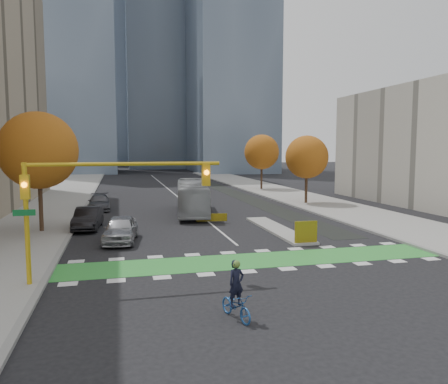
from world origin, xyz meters
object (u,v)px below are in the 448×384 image
tree_west (38,151)px  cyclist (236,300)px  tree_east_far (262,152)px  parked_car_c (99,202)px  bus (192,197)px  tree_east_near (307,157)px  hazard_board (306,232)px  traffic_signal_west (91,190)px  parked_car_a (121,229)px  parked_car_b (88,218)px

tree_west → cyclist: (8.98, -17.79, -4.94)m
tree_east_far → cyclist: (-15.52, -43.79, -4.56)m
tree_west → parked_car_c: (3.38, 10.63, -4.91)m
bus → cyclist: bearing=-88.3°
tree_east_near → tree_east_far: bearing=88.2°
hazard_board → traffic_signal_west: traffic_signal_west is taller
traffic_signal_west → cyclist: size_ratio=4.18×
bus → tree_east_far: bearing=64.3°
hazard_board → parked_car_c: size_ratio=0.29×
cyclist → parked_car_a: (-3.73, 13.47, 0.13)m
parked_car_b → bus: bearing=37.3°
bus → parked_car_b: (-8.44, -5.41, -0.71)m
tree_east_far → parked_car_a: size_ratio=1.62×
hazard_board → tree_west: bearing=154.0°
bus → parked_car_a: bearing=-113.2°
cyclist → parked_car_c: 28.97m
hazard_board → bus: bus is taller
tree_west → tree_east_far: (24.50, 26.00, -0.38)m
tree_east_far → bus: (-13.06, -19.91, -3.76)m
cyclist → bus: (2.46, 23.88, 0.81)m
parked_car_c → parked_car_b: bearing=-93.3°
bus → parked_car_c: bus is taller
tree_west → tree_east_far: bearing=46.7°
tree_west → cyclist: bearing=-63.2°
hazard_board → parked_car_b: 15.52m
hazard_board → traffic_signal_west: 13.23m
tree_west → bus: (11.44, 6.09, -4.13)m
cyclist → bus: size_ratio=0.19×
tree_east_near → traffic_signal_west: (-19.93, -22.51, -0.83)m
tree_east_near → parked_car_a: bearing=-142.6°
parked_car_c → cyclist: bearing=-80.0°
cyclist → parked_car_b: size_ratio=0.43×
parked_car_b → parked_car_c: bearing=92.5°
traffic_signal_west → parked_car_b: size_ratio=1.80×
tree_east_near → cyclist: (-15.02, -27.79, -4.18)m
hazard_board → parked_car_a: (-10.75, 3.48, 0.01)m
parked_car_a → parked_car_b: bearing=121.5°
cyclist → tree_west: bearing=99.7°
hazard_board → parked_car_a: 11.30m
tree_west → tree_east_near: 26.01m
hazard_board → tree_west: tree_west is taller
parked_car_b → parked_car_c: size_ratio=0.97×
tree_east_near → parked_car_b: (-21.00, -9.32, -4.08)m
tree_west → cyclist: 20.53m
tree_east_near → parked_car_c: bearing=178.3°
hazard_board → parked_car_a: parked_car_a is taller
parked_car_c → tree_east_near: bearing=-2.9°
tree_east_near → traffic_signal_west: 30.08m
tree_east_far → bus: 24.10m
parked_car_a → cyclist: bearing=-67.2°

